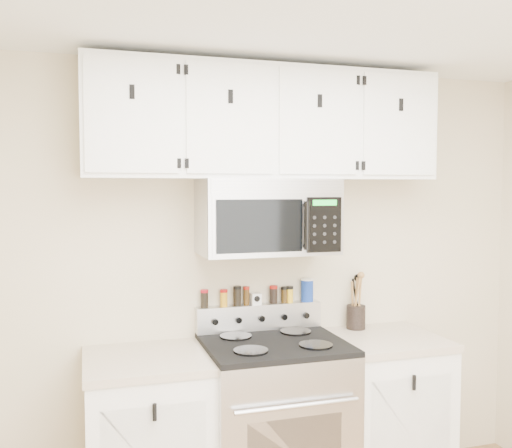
{
  "coord_description": "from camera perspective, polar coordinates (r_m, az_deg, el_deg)",
  "views": [
    {
      "loc": [
        -0.99,
        -1.48,
        1.79
      ],
      "look_at": [
        -0.1,
        1.45,
        1.6
      ],
      "focal_mm": 40.0,
      "sensor_mm": 36.0,
      "label": 1
    }
  ],
  "objects": [
    {
      "name": "back_wall",
      "position": [
        3.42,
        0.15,
        -5.45
      ],
      "size": [
        3.5,
        0.01,
        2.5
      ],
      "primitive_type": "cube",
      "color": "#C0B690",
      "rests_on": "floor"
    },
    {
      "name": "range",
      "position": [
        3.34,
        1.84,
        -19.34
      ],
      "size": [
        0.76,
        0.65,
        1.1
      ],
      "color": "#B7B7BA",
      "rests_on": "floor"
    },
    {
      "name": "base_cabinet_left",
      "position": [
        3.23,
        -10.77,
        -20.7
      ],
      "size": [
        0.64,
        0.62,
        0.92
      ],
      "color": "white",
      "rests_on": "floor"
    },
    {
      "name": "base_cabinet_right",
      "position": [
        3.63,
        12.61,
        -17.91
      ],
      "size": [
        0.64,
        0.62,
        0.92
      ],
      "color": "white",
      "rests_on": "floor"
    },
    {
      "name": "microwave",
      "position": [
        3.2,
        1.16,
        0.76
      ],
      "size": [
        0.76,
        0.44,
        0.42
      ],
      "color": "#9E9EA3",
      "rests_on": "back_wall"
    },
    {
      "name": "upper_cabinets",
      "position": [
        3.24,
        1.02,
        10.02
      ],
      "size": [
        2.0,
        0.35,
        0.62
      ],
      "color": "white",
      "rests_on": "back_wall"
    },
    {
      "name": "utensil_crock",
      "position": [
        3.61,
        9.96,
        -8.96
      ],
      "size": [
        0.12,
        0.12,
        0.34
      ],
      "color": "black",
      "rests_on": "base_cabinet_right"
    },
    {
      "name": "kitchen_timer",
      "position": [
        3.4,
        -0.02,
        -7.49
      ],
      "size": [
        0.06,
        0.05,
        0.07
      ],
      "primitive_type": "cube",
      "rotation": [
        0.0,
        0.0,
        0.02
      ],
      "color": "white",
      "rests_on": "range"
    },
    {
      "name": "salt_canister",
      "position": [
        3.5,
        5.13,
        -6.58
      ],
      "size": [
        0.08,
        0.08,
        0.14
      ],
      "color": "navy",
      "rests_on": "range"
    },
    {
      "name": "spice_jar_0",
      "position": [
        3.32,
        -5.18,
        -7.44
      ],
      "size": [
        0.05,
        0.05,
        0.1
      ],
      "color": "black",
      "rests_on": "range"
    },
    {
      "name": "spice_jar_1",
      "position": [
        3.35,
        -3.23,
        -7.39
      ],
      "size": [
        0.04,
        0.04,
        0.1
      ],
      "color": "orange",
      "rests_on": "range"
    },
    {
      "name": "spice_jar_2",
      "position": [
        3.36,
        -1.89,
        -7.19
      ],
      "size": [
        0.05,
        0.05,
        0.11
      ],
      "color": "black",
      "rests_on": "range"
    },
    {
      "name": "spice_jar_3",
      "position": [
        3.38,
        -0.96,
        -7.19
      ],
      "size": [
        0.04,
        0.04,
        0.11
      ],
      "color": "#452D10",
      "rests_on": "range"
    },
    {
      "name": "spice_jar_4",
      "position": [
        3.43,
        1.77,
        -7.05
      ],
      "size": [
        0.05,
        0.05,
        0.11
      ],
      "color": "black",
      "rests_on": "range"
    },
    {
      "name": "spice_jar_5",
      "position": [
        3.45,
        2.86,
        -7.07
      ],
      "size": [
        0.04,
        0.04,
        0.1
      ],
      "color": "#3B290E",
      "rests_on": "range"
    },
    {
      "name": "spice_jar_6",
      "position": [
        3.46,
        3.39,
        -7.02
      ],
      "size": [
        0.04,
        0.04,
        0.1
      ],
      "color": "yellow",
      "rests_on": "range"
    }
  ]
}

